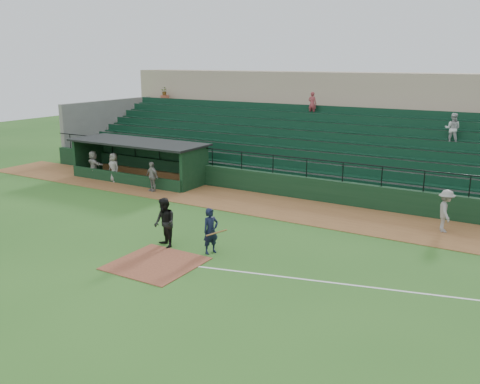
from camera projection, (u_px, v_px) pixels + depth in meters
The scene contains 12 objects.
ground at pixel (173, 255), 19.77m from camera, with size 90.00×90.00×0.00m, color #2B5D1E.
warning_track at pixel (270, 206), 26.41m from camera, with size 40.00×4.00×0.03m, color brown.
home_plate_dirt at pixel (156, 263), 18.93m from camera, with size 3.00×3.00×0.03m, color brown.
foul_line at pixel (391, 290), 16.79m from camera, with size 18.00×0.09×0.01m, color white.
stadium_structure at pixel (332, 140), 32.88m from camera, with size 38.00×13.08×6.40m.
dugout at pixel (143, 158), 32.23m from camera, with size 8.90×3.20×2.42m.
batter_at_plate at pixel (211, 231), 19.79m from camera, with size 1.13×0.77×1.79m.
umpire at pixel (165, 223), 20.41m from camera, with size 0.97×0.76×2.00m, color black.
runner at pixel (446, 211), 22.19m from camera, with size 1.20×0.69×1.85m, color gray.
dugout_player_a at pixel (152, 176), 29.12m from camera, with size 0.99×0.41×1.68m, color gray.
dugout_player_b at pixel (114, 167), 31.41m from camera, with size 0.86×0.56×1.76m, color gray.
dugout_player_c at pixel (94, 165), 32.27m from camera, with size 1.62×0.52×1.74m, color #A49F99.
Camera 1 is at (11.72, -14.60, 7.25)m, focal length 38.73 mm.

